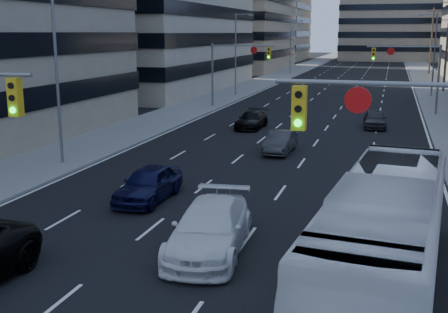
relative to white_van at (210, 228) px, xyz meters
name	(u,v)px	position (x,y,z in m)	size (l,w,h in m)	color
road_surface	(365,63)	(-0.91, 119.39, -0.79)	(18.00, 300.00, 0.02)	black
sidewalk_left	(315,62)	(-12.41, 119.39, -0.72)	(5.00, 300.00, 0.15)	slate
sidewalk_right	(417,64)	(10.59, 119.39, -0.72)	(5.00, 300.00, 0.15)	slate
office_left_far	(230,27)	(-24.91, 89.39, 7.20)	(20.00, 30.00, 16.00)	gray
bg_block_left	(258,21)	(-28.91, 129.39, 9.20)	(24.00, 24.00, 20.00)	#ADA089
signal_near_right	(441,149)	(6.55, -2.61, 3.53)	(6.59, 0.33, 6.00)	slate
signal_far_left	(236,62)	(-8.59, 34.39, 3.51)	(6.09, 0.33, 6.00)	slate
signal_far_right	(410,65)	(6.77, 34.39, 3.51)	(6.09, 0.33, 6.00)	slate
utility_pole_midblock	(447,43)	(11.29, 55.39, 4.98)	(2.20, 0.28, 11.00)	#4C3D2D
utility_pole_distant	(432,40)	(11.29, 85.39, 4.98)	(2.20, 0.28, 11.00)	#4C3D2D
streetlight_left_near	(59,70)	(-11.25, 9.39, 4.26)	(2.03, 0.22, 9.00)	slate
streetlight_left_mid	(237,50)	(-11.25, 44.39, 4.26)	(2.03, 0.22, 9.00)	slate
streetlight_left_far	(292,44)	(-11.25, 79.39, 4.26)	(2.03, 0.22, 9.00)	slate
streetlight_right_far	(433,51)	(9.43, 49.39, 4.26)	(2.03, 0.22, 9.00)	slate
white_van	(210,228)	(0.00, 0.00, 0.00)	(2.23, 5.49, 1.59)	silver
transit_bus	(385,236)	(5.41, -1.41, 0.83)	(2.73, 11.65, 3.25)	white
sedan_blue	(149,184)	(-4.24, 4.67, -0.06)	(1.74, 4.33, 1.47)	black
sedan_grey_center	(280,142)	(-0.76, 15.81, -0.15)	(1.37, 3.94, 1.30)	#313133
sedan_black_far	(252,120)	(-4.46, 23.77, -0.17)	(1.77, 4.35, 1.26)	black
sedan_grey_right	(375,119)	(4.29, 26.55, -0.12)	(1.59, 3.95, 1.35)	#2D2D2F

